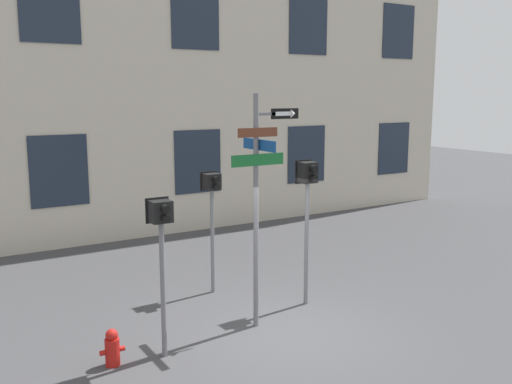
% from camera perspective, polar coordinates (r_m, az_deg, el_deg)
% --- Properties ---
extents(ground_plane, '(60.00, 60.00, 0.00)m').
position_cam_1_polar(ground_plane, '(10.15, 3.23, -13.85)').
color(ground_plane, '#424244').
extents(building_facade, '(24.00, 0.63, 12.53)m').
position_cam_1_polar(building_facade, '(16.56, -13.12, 17.15)').
color(building_facade, beige).
rests_on(building_facade, ground_plane).
extents(street_sign_pole, '(1.37, 1.01, 4.07)m').
position_cam_1_polar(street_sign_pole, '(9.75, 0.37, 0.35)').
color(street_sign_pole, slate).
rests_on(street_sign_pole, ground_plane).
extents(pedestrian_signal_left, '(0.38, 0.40, 2.51)m').
position_cam_1_polar(pedestrian_signal_left, '(8.77, -9.43, -4.26)').
color(pedestrian_signal_left, slate).
rests_on(pedestrian_signal_left, ground_plane).
extents(pedestrian_signal_right, '(0.37, 0.40, 2.83)m').
position_cam_1_polar(pedestrian_signal_right, '(10.86, 5.18, -0.07)').
color(pedestrian_signal_right, slate).
rests_on(pedestrian_signal_right, ground_plane).
extents(pedestrian_signal_across, '(0.38, 0.40, 2.52)m').
position_cam_1_polar(pedestrian_signal_across, '(11.56, -4.42, -0.75)').
color(pedestrian_signal_across, slate).
rests_on(pedestrian_signal_across, ground_plane).
extents(fire_hydrant, '(0.38, 0.22, 0.58)m').
position_cam_1_polar(fire_hydrant, '(9.18, -14.18, -14.89)').
color(fire_hydrant, red).
rests_on(fire_hydrant, ground_plane).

